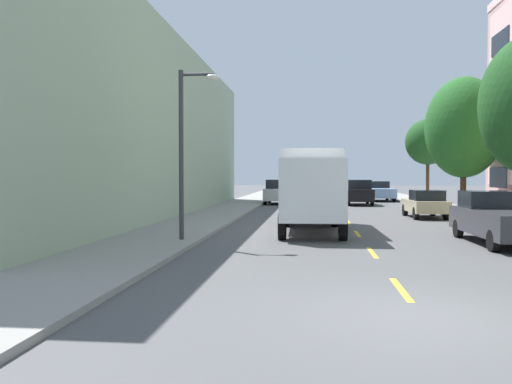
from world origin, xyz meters
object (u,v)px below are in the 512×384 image
(parked_suv_silver, at_px, (278,191))
(parked_wagon_white, at_px, (286,189))
(moving_black_sedan, at_px, (358,192))
(street_tree_third, at_px, (464,128))
(parked_pickup_charcoal, at_px, (500,219))
(delivery_box_truck, at_px, (311,185))
(parked_wagon_burgundy, at_px, (363,188))
(street_lamp, at_px, (186,140))
(street_tree_farthest, at_px, (428,142))
(parked_pickup_sky, at_px, (380,192))
(parked_pickup_teal, at_px, (283,191))
(parked_hatchback_champagne, at_px, (425,204))

(parked_suv_silver, distance_m, parked_wagon_white, 14.30)
(moving_black_sedan, bearing_deg, street_tree_third, -68.18)
(parked_pickup_charcoal, bearing_deg, moving_black_sedan, 96.72)
(delivery_box_truck, height_order, parked_wagon_burgundy, delivery_box_truck)
(street_tree_third, distance_m, parked_wagon_burgundy, 34.24)
(parked_wagon_white, height_order, moving_black_sedan, moving_black_sedan)
(parked_wagon_white, xyz_separation_m, moving_black_sedan, (6.26, -14.95, 0.18))
(street_lamp, xyz_separation_m, parked_wagon_burgundy, (10.20, 46.30, -2.66))
(street_tree_third, height_order, street_lamp, street_tree_third)
(delivery_box_truck, bearing_deg, street_tree_third, 42.92)
(street_tree_farthest, xyz_separation_m, street_lamp, (-12.32, -21.14, -1.17))
(parked_wagon_burgundy, distance_m, parked_suv_silver, 23.47)
(moving_black_sedan, bearing_deg, parked_pickup_sky, 69.38)
(street_tree_third, height_order, delivery_box_truck, street_tree_third)
(street_tree_farthest, xyz_separation_m, parked_pickup_sky, (-2.12, 9.29, -3.80))
(delivery_box_truck, relative_size, parked_pickup_teal, 1.52)
(parked_wagon_white, relative_size, moving_black_sedan, 0.99)
(street_tree_third, bearing_deg, parked_pickup_sky, 96.69)
(parked_pickup_teal, relative_size, parked_suv_silver, 1.10)
(parked_pickup_charcoal, bearing_deg, delivery_box_truck, 150.15)
(parked_pickup_charcoal, bearing_deg, parked_pickup_teal, 106.29)
(parked_pickup_charcoal, bearing_deg, street_tree_farthest, 84.51)
(delivery_box_truck, distance_m, parked_wagon_white, 34.19)
(parked_pickup_charcoal, relative_size, moving_black_sedan, 1.11)
(street_lamp, bearing_deg, parked_hatchback_champagne, 48.98)
(street_tree_third, xyz_separation_m, parked_suv_silver, (-10.81, 12.14, -3.87))
(parked_pickup_sky, bearing_deg, parked_wagon_white, 136.24)
(street_lamp, relative_size, moving_black_sedan, 1.17)
(street_tree_farthest, bearing_deg, delivery_box_truck, -116.56)
(street_tree_farthest, bearing_deg, parked_pickup_sky, 102.86)
(delivery_box_truck, bearing_deg, parked_pickup_charcoal, -29.85)
(parked_suv_silver, height_order, moving_black_sedan, same)
(parked_pickup_teal, height_order, moving_black_sedan, moving_black_sedan)
(street_tree_third, bearing_deg, parked_hatchback_champagne, -163.08)
(street_tree_third, relative_size, parked_wagon_white, 1.57)
(parked_wagon_burgundy, distance_m, parked_hatchback_champagne, 34.58)
(street_tree_third, xyz_separation_m, delivery_box_truck, (-8.20, -7.63, -2.97))
(parked_pickup_teal, distance_m, parked_hatchback_champagne, 21.69)
(parked_suv_silver, bearing_deg, delivery_box_truck, -82.49)
(parked_wagon_burgundy, relative_size, parked_wagon_white, 1.00)
(delivery_box_truck, relative_size, parked_pickup_charcoal, 1.53)
(street_tree_farthest, xyz_separation_m, moving_black_sedan, (-4.60, 2.71, -3.65))
(parked_pickup_teal, distance_m, parked_pickup_charcoal, 31.73)
(street_tree_farthest, xyz_separation_m, parked_pickup_charcoal, (-1.92, -20.01, -3.80))
(street_tree_third, relative_size, parked_pickup_teal, 1.39)
(parked_pickup_sky, xyz_separation_m, moving_black_sedan, (-2.48, -6.59, 0.16))
(street_lamp, height_order, delivery_box_truck, street_lamp)
(parked_suv_silver, relative_size, parked_pickup_charcoal, 0.91)
(street_tree_farthest, distance_m, parked_pickup_sky, 10.27)
(street_tree_third, bearing_deg, delivery_box_truck, -137.08)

